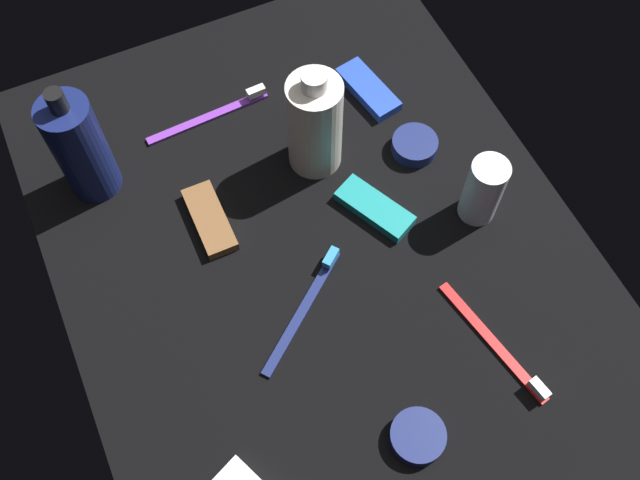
{
  "coord_description": "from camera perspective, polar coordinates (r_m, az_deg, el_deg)",
  "views": [
    {
      "loc": [
        37.54,
        -17.32,
        82.39
      ],
      "look_at": [
        0.0,
        0.0,
        3.0
      ],
      "focal_mm": 41.06,
      "sensor_mm": 36.0,
      "label": 1
    }
  ],
  "objects": [
    {
      "name": "snack_bar_brown",
      "position": [
        0.95,
        -8.59,
        1.59
      ],
      "size": [
        10.42,
        4.06,
        1.5
      ],
      "primitive_type": "cube",
      "rotation": [
        0.0,
        0.0,
        -0.01
      ],
      "color": "brown",
      "rests_on": "ground_plane"
    },
    {
      "name": "ground_plane",
      "position": [
        0.93,
        -0.0,
        -1.03
      ],
      "size": [
        84.0,
        64.0,
        1.2
      ],
      "primitive_type": "cube",
      "color": "black"
    },
    {
      "name": "toothbrush_red",
      "position": [
        0.89,
        13.8,
        -8.16
      ],
      "size": [
        17.89,
        4.69,
        2.1
      ],
      "color": "red",
      "rests_on": "ground_plane"
    },
    {
      "name": "snack_bar_blue",
      "position": [
        1.06,
        3.78,
        11.64
      ],
      "size": [
        10.96,
        5.86,
        1.5
      ],
      "primitive_type": "cube",
      "rotation": [
        0.0,
        0.0,
        0.19
      ],
      "color": "blue",
      "rests_on": "ground_plane"
    },
    {
      "name": "cream_tin_right",
      "position": [
        1.0,
        7.38,
        7.33
      ],
      "size": [
        6.19,
        6.19,
        1.98
      ],
      "primitive_type": "cylinder",
      "color": "navy",
      "rests_on": "ground_plane"
    },
    {
      "name": "toothbrush_purple",
      "position": [
        1.04,
        -8.19,
        9.79
      ],
      "size": [
        2.16,
        18.04,
        2.1
      ],
      "color": "purple",
      "rests_on": "ground_plane"
    },
    {
      "name": "cream_tin_left",
      "position": [
        0.84,
        7.78,
        -14.86
      ],
      "size": [
        6.24,
        6.24,
        1.83
      ],
      "primitive_type": "cylinder",
      "color": "navy",
      "rests_on": "ground_plane"
    },
    {
      "name": "toothbrush_navy",
      "position": [
        0.89,
        -1.06,
        -4.91
      ],
      "size": [
        11.93,
        15.0,
        2.1
      ],
      "color": "navy",
      "rests_on": "ground_plane"
    },
    {
      "name": "deodorant_stick",
      "position": [
        0.93,
        12.61,
        3.8
      ],
      "size": [
        4.77,
        4.77,
        10.09
      ],
      "primitive_type": "cylinder",
      "color": "silver",
      "rests_on": "ground_plane"
    },
    {
      "name": "lotion_bottle",
      "position": [
        0.95,
        -18.2,
        6.85
      ],
      "size": [
        6.55,
        6.55,
        18.5
      ],
      "color": "navy",
      "rests_on": "ground_plane"
    },
    {
      "name": "bodywash_bottle",
      "position": [
        0.93,
        -0.42,
        9.05
      ],
      "size": [
        7.05,
        7.05,
        16.85
      ],
      "color": "silver",
      "rests_on": "ground_plane"
    },
    {
      "name": "snack_bar_teal",
      "position": [
        0.95,
        4.28,
        2.49
      ],
      "size": [
        11.1,
        8.14,
        1.5
      ],
      "primitive_type": "cube",
      "rotation": [
        0.0,
        0.0,
        0.45
      ],
      "color": "teal",
      "rests_on": "ground_plane"
    }
  ]
}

